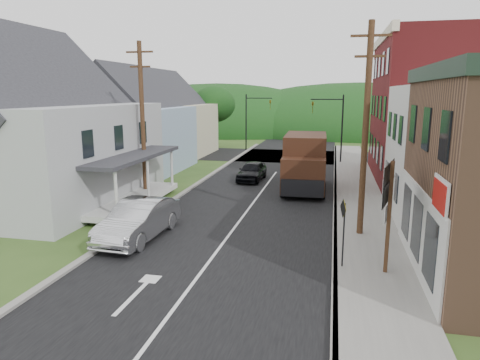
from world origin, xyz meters
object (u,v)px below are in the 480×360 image
Objects in this scene: delivery_van at (305,163)px; route_sign_cluster at (388,201)px; silver_sedan at (139,220)px; dark_sedan at (252,171)px; warning_sign at (343,224)px.

route_sign_cluster is at bearing -75.89° from delivery_van.
silver_sedan is at bearing -121.42° from delivery_van.
silver_sedan is 13.46m from dark_sedan.
silver_sedan reaches higher than dark_sedan.
dark_sedan is 4.64m from delivery_van.
dark_sedan is (2.37, 13.25, -0.15)m from silver_sedan.
delivery_van is at bearing 63.19° from silver_sedan.
dark_sedan is 0.62× the size of delivery_van.
warning_sign is (2.18, -12.48, -0.08)m from delivery_van.
dark_sedan is at bearing 147.54° from delivery_van.
dark_sedan is 16.01m from warning_sign.
route_sign_cluster reaches higher than dark_sedan.
route_sign_cluster is 1.69m from warning_sign.
warning_sign reaches higher than silver_sedan.
dark_sedan is at bearing 130.91° from route_sign_cluster.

